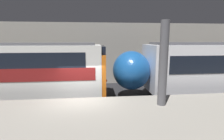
% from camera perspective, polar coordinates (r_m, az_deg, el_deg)
% --- Properties ---
extents(ground_plane, '(120.00, 120.00, 0.00)m').
position_cam_1_polar(ground_plane, '(9.39, -9.75, -14.91)').
color(ground_plane, black).
extents(platform, '(40.00, 5.47, 1.04)m').
position_cam_1_polar(platform, '(6.73, -11.49, -20.61)').
color(platform, gray).
rests_on(platform, ground).
extents(station_rear_barrier, '(50.00, 0.15, 5.39)m').
position_cam_1_polar(station_rear_barrier, '(15.60, -8.37, 5.24)').
color(station_rear_barrier, '#9E998E').
rests_on(station_rear_barrier, ground).
extents(support_pillar_near, '(0.37, 0.37, 3.69)m').
position_cam_1_polar(support_pillar_near, '(7.85, 16.40, 1.92)').
color(support_pillar_near, '#56565B').
rests_on(support_pillar_near, platform).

